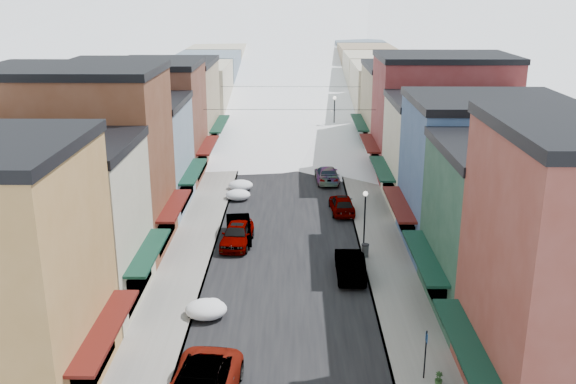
{
  "coord_description": "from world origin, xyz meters",
  "views": [
    {
      "loc": [
        0.5,
        -20.36,
        17.14
      ],
      "look_at": [
        0.0,
        26.79,
        2.18
      ],
      "focal_mm": 40.0,
      "sensor_mm": 36.0,
      "label": 1
    }
  ],
  "objects_px": {
    "car_silver_sedan": "(237,234)",
    "car_green_sedan": "(350,264)",
    "trash_can": "(365,250)",
    "streetlamp_near": "(365,212)",
    "car_dark_hatch": "(239,228)"
  },
  "relations": [
    {
      "from": "trash_can",
      "to": "streetlamp_near",
      "type": "xyz_separation_m",
      "value": [
        0.11,
        1.86,
        2.05
      ]
    },
    {
      "from": "car_silver_sedan",
      "to": "car_green_sedan",
      "type": "relative_size",
      "value": 0.99
    },
    {
      "from": "car_silver_sedan",
      "to": "streetlamp_near",
      "type": "distance_m",
      "value": 9.01
    },
    {
      "from": "car_dark_hatch",
      "to": "trash_can",
      "type": "distance_m",
      "value": 9.38
    },
    {
      "from": "car_silver_sedan",
      "to": "car_green_sedan",
      "type": "xyz_separation_m",
      "value": [
        7.47,
        -5.04,
        -0.02
      ]
    },
    {
      "from": "trash_can",
      "to": "car_green_sedan",
      "type": "bearing_deg",
      "value": -114.18
    },
    {
      "from": "car_silver_sedan",
      "to": "car_green_sedan",
      "type": "height_order",
      "value": "car_silver_sedan"
    },
    {
      "from": "car_dark_hatch",
      "to": "trash_can",
      "type": "bearing_deg",
      "value": -29.3
    },
    {
      "from": "streetlamp_near",
      "to": "car_silver_sedan",
      "type": "bearing_deg",
      "value": 177.09
    },
    {
      "from": "car_silver_sedan",
      "to": "car_green_sedan",
      "type": "distance_m",
      "value": 9.01
    },
    {
      "from": "car_green_sedan",
      "to": "trash_can",
      "type": "bearing_deg",
      "value": -113.96
    },
    {
      "from": "car_green_sedan",
      "to": "car_silver_sedan",
      "type": "bearing_deg",
      "value": -33.76
    },
    {
      "from": "car_silver_sedan",
      "to": "car_dark_hatch",
      "type": "xyz_separation_m",
      "value": [
        0.0,
        1.19,
        -0.04
      ]
    },
    {
      "from": "car_silver_sedan",
      "to": "car_dark_hatch",
      "type": "height_order",
      "value": "car_silver_sedan"
    },
    {
      "from": "car_green_sedan",
      "to": "trash_can",
      "type": "xyz_separation_m",
      "value": [
        1.23,
        2.73,
        -0.19
      ]
    }
  ]
}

